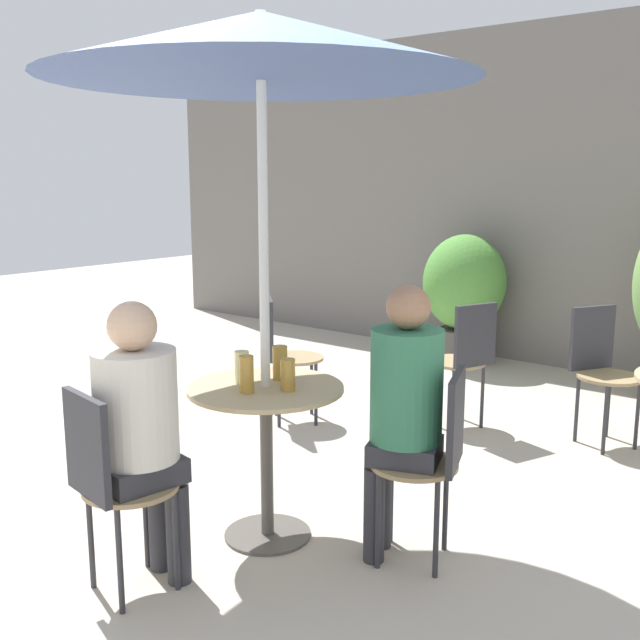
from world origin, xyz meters
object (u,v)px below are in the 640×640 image
Objects in this scene: bistro_chair_1 at (434,449)px; potted_plant_0 at (464,290)px; seated_person_1 at (403,399)px; beer_glass_0 at (288,375)px; seated_person_0 at (140,420)px; beer_glass_2 at (242,367)px; bistro_chair_4 at (283,347)px; umbrella at (261,47)px; bistro_chair_2 at (600,361)px; beer_glass_1 at (280,363)px; bistro_chair_3 at (466,353)px; cafe_table_near at (266,425)px; bistro_chair_0 at (110,474)px; beer_glass_3 at (246,374)px.

potted_plant_0 is (-1.63, 3.33, 0.15)m from bistro_chair_1.
beer_glass_0 is at bearing -86.33° from seated_person_1.
seated_person_0 is 7.96× the size of beer_glass_2.
umbrella reaches higher than bistro_chair_4.
bistro_chair_2 is 2.32m from beer_glass_1.
bistro_chair_3 is (-0.78, -0.33, 0.00)m from bistro_chair_2.
bistro_chair_3 reaches higher than cafe_table_near.
beer_glass_0 reaches higher than cafe_table_near.
seated_person_0 is at bearing -96.24° from beer_glass_1.
bistro_chair_0 is 0.72m from beer_glass_3.
potted_plant_0 is (-1.67, 1.32, 0.15)m from bistro_chair_2.
bistro_chair_4 is at bearing 131.18° from beer_glass_1.
potted_plant_0 is at bearing 104.10° from beer_glass_1.
cafe_table_near is 0.61× the size of seated_person_0.
bistro_chair_1 is 1.00× the size of bistro_chair_4.
seated_person_0 is (-0.84, -0.91, 0.19)m from bistro_chair_1.
bistro_chair_2 is 2.08m from seated_person_1.
beer_glass_1 is at bearing -75.90° from potted_plant_0.
cafe_table_near is 0.85× the size of bistro_chair_4.
bistro_chair_3 is 0.37× the size of umbrella.
bistro_chair_1 is (0.73, 0.28, -0.02)m from cafe_table_near.
bistro_chair_4 is 2.40m from umbrella.
bistro_chair_4 is at bearing 147.48° from bistro_chair_2.
beer_glass_0 is 0.25m from beer_glass_2.
seated_person_1 is at bearing -154.85° from bistro_chair_2.
beer_glass_2 reaches higher than bistro_chair_4.
beer_glass_2 is at bearing -91.15° from bistro_chair_1.
bistro_chair_2 is at bearing -97.33° from seated_person_0.
seated_person_0 is 7.39× the size of beer_glass_1.
bistro_chair_0 is 4.45m from potted_plant_0.
bistro_chair_4 is at bearing -140.71° from bistro_chair_1.
bistro_chair_0 is 1.36m from bistro_chair_1.
bistro_chair_1 is at bearing 28.84° from beer_glass_3.
seated_person_1 is 1.06× the size of potted_plant_0.
beer_glass_2 is at bearing -77.99° from potted_plant_0.
bistro_chair_3 and bistro_chair_4 have the same top height.
umbrella reaches higher than bistro_chair_3.
beer_glass_1 reaches higher than beer_glass_0.
beer_glass_2 is at bearing -167.71° from umbrella.
seated_person_1 reaches higher than beer_glass_3.
beer_glass_2 is at bearing -167.71° from cafe_table_near.
seated_person_0 is 0.69m from beer_glass_0.
bistro_chair_1 is at bearing 20.58° from umbrella.
bistro_chair_2 is at bearing 69.79° from beer_glass_1.
beer_glass_1 is 0.18m from beer_glass_2.
beer_glass_3 is at bearing -84.25° from beer_glass_1.
bistro_chair_3 is 5.75× the size of beer_glass_2.
beer_glass_1 reaches higher than bistro_chair_2.
bistro_chair_4 is 2.01m from seated_person_1.
bistro_chair_0 is 2.30m from bistro_chair_4.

